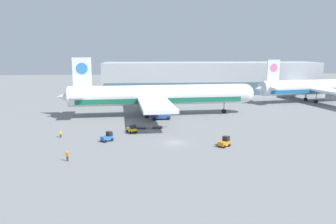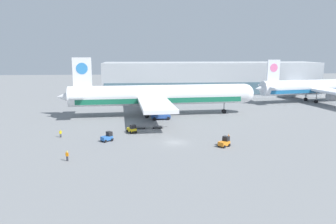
{
  "view_description": "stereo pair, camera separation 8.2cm",
  "coord_description": "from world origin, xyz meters",
  "px_view_note": "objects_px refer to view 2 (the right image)",
  "views": [
    {
      "loc": [
        -6.5,
        -65.6,
        18.86
      ],
      "look_at": [
        -0.53,
        13.28,
        4.0
      ],
      "focal_mm": 35.0,
      "sensor_mm": 36.0,
      "label": 1
    },
    {
      "loc": [
        -6.41,
        -65.6,
        18.86
      ],
      "look_at": [
        -0.53,
        13.28,
        4.0
      ],
      "focal_mm": 35.0,
      "sensor_mm": 36.0,
      "label": 2
    }
  ],
  "objects_px": {
    "airplane_distant": "(319,87)",
    "baggage_dolly_lead": "(141,127)",
    "airplane_main": "(157,96)",
    "scissor_lift_loader": "(161,112)",
    "ground_crew_near": "(60,133)",
    "traffic_cone_near": "(229,135)",
    "baggage_tug_foreground": "(107,137)",
    "ground_crew_far": "(67,155)",
    "baggage_tug_far": "(132,129)",
    "baggage_dolly_second": "(158,127)",
    "baggage_tug_mid": "(225,142)"
  },
  "relations": [
    {
      "from": "baggage_dolly_second",
      "to": "traffic_cone_near",
      "type": "distance_m",
      "value": 17.86
    },
    {
      "from": "baggage_tug_far",
      "to": "baggage_dolly_second",
      "type": "xyz_separation_m",
      "value": [
        6.21,
        4.1,
        -0.49
      ]
    },
    {
      "from": "airplane_distant",
      "to": "baggage_dolly_second",
      "type": "xyz_separation_m",
      "value": [
        -61.87,
        -38.31,
        -5.01
      ]
    },
    {
      "from": "airplane_distant",
      "to": "baggage_dolly_lead",
      "type": "relative_size",
      "value": 14.23
    },
    {
      "from": "airplane_main",
      "to": "airplane_distant",
      "type": "distance_m",
      "value": 65.16
    },
    {
      "from": "scissor_lift_loader",
      "to": "ground_crew_far",
      "type": "bearing_deg",
      "value": -122.25
    },
    {
      "from": "ground_crew_near",
      "to": "ground_crew_far",
      "type": "xyz_separation_m",
      "value": [
        5.06,
        -16.17,
        0.08
      ]
    },
    {
      "from": "airplane_main",
      "to": "baggage_tug_far",
      "type": "bearing_deg",
      "value": -112.47
    },
    {
      "from": "baggage_tug_foreground",
      "to": "baggage_dolly_lead",
      "type": "distance_m",
      "value": 12.91
    },
    {
      "from": "baggage_dolly_second",
      "to": "ground_crew_far",
      "type": "bearing_deg",
      "value": -121.72
    },
    {
      "from": "airplane_main",
      "to": "traffic_cone_near",
      "type": "xyz_separation_m",
      "value": [
        15.01,
        -25.25,
        -5.51
      ]
    },
    {
      "from": "airplane_distant",
      "to": "baggage_dolly_lead",
      "type": "bearing_deg",
      "value": -159.63
    },
    {
      "from": "scissor_lift_loader",
      "to": "ground_crew_far",
      "type": "xyz_separation_m",
      "value": [
        -18.03,
        -34.04,
        -0.88
      ]
    },
    {
      "from": "scissor_lift_loader",
      "to": "traffic_cone_near",
      "type": "distance_m",
      "value": 24.29
    },
    {
      "from": "baggage_dolly_second",
      "to": "ground_crew_near",
      "type": "relative_size",
      "value": 2.19
    },
    {
      "from": "airplane_main",
      "to": "ground_crew_far",
      "type": "bearing_deg",
      "value": -117.84
    },
    {
      "from": "baggage_tug_mid",
      "to": "baggage_dolly_second",
      "type": "distance_m",
      "value": 20.9
    },
    {
      "from": "baggage_tug_mid",
      "to": "baggage_tug_far",
      "type": "bearing_deg",
      "value": 106.24
    },
    {
      "from": "scissor_lift_loader",
      "to": "baggage_dolly_lead",
      "type": "bearing_deg",
      "value": -121.37
    },
    {
      "from": "baggage_tug_far",
      "to": "ground_crew_far",
      "type": "distance_m",
      "value": 21.87
    },
    {
      "from": "scissor_lift_loader",
      "to": "ground_crew_far",
      "type": "height_order",
      "value": "scissor_lift_loader"
    },
    {
      "from": "baggage_tug_foreground",
      "to": "airplane_main",
      "type": "bearing_deg",
      "value": 26.89
    },
    {
      "from": "baggage_dolly_lead",
      "to": "baggage_dolly_second",
      "type": "bearing_deg",
      "value": 4.51
    },
    {
      "from": "baggage_tug_mid",
      "to": "baggage_dolly_lead",
      "type": "relative_size",
      "value": 0.74
    },
    {
      "from": "airplane_main",
      "to": "baggage_tug_mid",
      "type": "relative_size",
      "value": 20.88
    },
    {
      "from": "scissor_lift_loader",
      "to": "ground_crew_far",
      "type": "distance_m",
      "value": 38.53
    },
    {
      "from": "scissor_lift_loader",
      "to": "ground_crew_near",
      "type": "height_order",
      "value": "scissor_lift_loader"
    },
    {
      "from": "baggage_dolly_lead",
      "to": "baggage_dolly_second",
      "type": "xyz_separation_m",
      "value": [
        4.23,
        0.04,
        0.0
      ]
    },
    {
      "from": "ground_crew_near",
      "to": "traffic_cone_near",
      "type": "bearing_deg",
      "value": 151.3
    },
    {
      "from": "airplane_main",
      "to": "baggage_dolly_second",
      "type": "distance_m",
      "value": 17.29
    },
    {
      "from": "airplane_distant",
      "to": "ground_crew_far",
      "type": "relative_size",
      "value": 29.23
    },
    {
      "from": "airplane_distant",
      "to": "ground_crew_near",
      "type": "height_order",
      "value": "airplane_distant"
    },
    {
      "from": "scissor_lift_loader",
      "to": "baggage_dolly_lead",
      "type": "distance_m",
      "value": 12.24
    },
    {
      "from": "baggage_tug_foreground",
      "to": "baggage_dolly_second",
      "type": "xyz_separation_m",
      "value": [
        11.14,
        10.93,
        -0.49
      ]
    },
    {
      "from": "baggage_tug_foreground",
      "to": "ground_crew_far",
      "type": "xyz_separation_m",
      "value": [
        -5.6,
        -12.34,
        0.21
      ]
    },
    {
      "from": "airplane_distant",
      "to": "baggage_dolly_lead",
      "type": "xyz_separation_m",
      "value": [
        -66.1,
        -38.35,
        -5.01
      ]
    },
    {
      "from": "ground_crew_far",
      "to": "baggage_tug_foreground",
      "type": "bearing_deg",
      "value": -101.59
    },
    {
      "from": "baggage_tug_far",
      "to": "baggage_dolly_lead",
      "type": "height_order",
      "value": "baggage_tug_far"
    },
    {
      "from": "airplane_distant",
      "to": "baggage_tug_foreground",
      "type": "distance_m",
      "value": 88.18
    },
    {
      "from": "airplane_main",
      "to": "baggage_dolly_lead",
      "type": "bearing_deg",
      "value": -110.4
    },
    {
      "from": "baggage_tug_foreground",
      "to": "ground_crew_far",
      "type": "distance_m",
      "value": 13.55
    },
    {
      "from": "baggage_dolly_second",
      "to": "ground_crew_far",
      "type": "height_order",
      "value": "ground_crew_far"
    },
    {
      "from": "airplane_main",
      "to": "baggage_dolly_lead",
      "type": "relative_size",
      "value": 15.5
    },
    {
      "from": "baggage_dolly_second",
      "to": "airplane_main",
      "type": "bearing_deg",
      "value": 92.26
    },
    {
      "from": "baggage_dolly_lead",
      "to": "airplane_main",
      "type": "bearing_deg",
      "value": 77.96
    },
    {
      "from": "airplane_main",
      "to": "ground_crew_near",
      "type": "distance_m",
      "value": 32.75
    },
    {
      "from": "airplane_distant",
      "to": "baggage_tug_mid",
      "type": "height_order",
      "value": "airplane_distant"
    },
    {
      "from": "ground_crew_near",
      "to": "baggage_tug_foreground",
      "type": "bearing_deg",
      "value": 134.22
    },
    {
      "from": "airplane_distant",
      "to": "baggage_dolly_second",
      "type": "height_order",
      "value": "airplane_distant"
    },
    {
      "from": "baggage_tug_foreground",
      "to": "traffic_cone_near",
      "type": "xyz_separation_m",
      "value": [
        26.65,
        2.08,
        -0.55
      ]
    }
  ]
}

